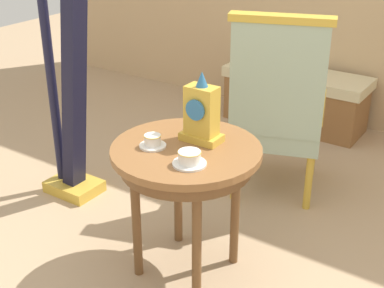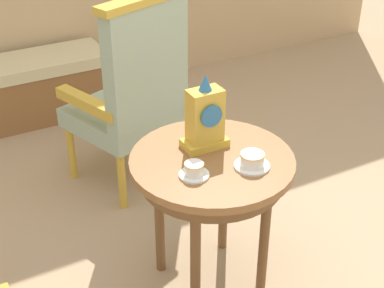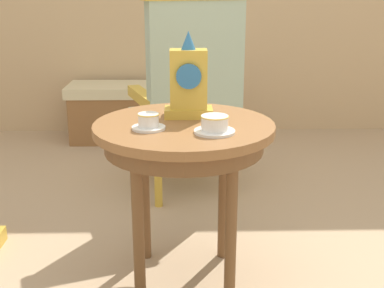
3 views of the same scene
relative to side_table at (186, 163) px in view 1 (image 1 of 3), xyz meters
name	(u,v)px [view 1 (image 1 of 3)]	position (x,y,z in m)	size (l,w,h in m)	color
ground_plane	(183,259)	(-0.05, 0.04, -0.59)	(10.00, 10.00, 0.00)	tan
side_table	(186,163)	(0.00, 0.00, 0.00)	(0.69, 0.69, 0.67)	brown
teacup_left	(153,141)	(-0.13, -0.08, 0.11)	(0.12, 0.12, 0.06)	white
teacup_right	(189,159)	(0.11, -0.13, 0.11)	(0.15, 0.15, 0.06)	white
mantel_clock	(201,114)	(0.02, 0.10, 0.22)	(0.19, 0.11, 0.34)	gold
armchair	(278,105)	(0.03, 0.90, 0.00)	(0.68, 0.68, 1.14)	#9EB299
harp	(67,81)	(-0.98, 0.23, 0.15)	(0.40, 0.24, 1.82)	gold
window_bench	(295,98)	(-0.32, 1.99, -0.37)	(1.13, 0.40, 0.44)	beige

